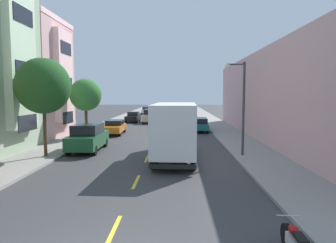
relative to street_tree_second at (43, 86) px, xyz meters
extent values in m
plane|color=#38383A|center=(6.40, 18.08, -4.53)|extent=(160.00, 160.00, 0.00)
cube|color=gray|center=(-0.70, 16.08, -4.46)|extent=(3.20, 120.00, 0.14)
cube|color=gray|center=(13.50, 16.08, -4.46)|extent=(3.20, 120.00, 0.14)
cube|color=yellow|center=(6.40, -9.92, -4.53)|extent=(0.14, 2.20, 0.01)
cube|color=yellow|center=(6.40, -4.92, -4.53)|extent=(0.14, 2.20, 0.01)
cube|color=yellow|center=(6.40, 0.08, -4.53)|extent=(0.14, 2.20, 0.01)
cube|color=yellow|center=(6.40, 5.08, -4.53)|extent=(0.14, 2.20, 0.01)
cube|color=yellow|center=(6.40, 10.08, -4.53)|extent=(0.14, 2.20, 0.01)
cube|color=yellow|center=(6.40, 15.08, -4.53)|extent=(0.14, 2.20, 0.01)
cube|color=yellow|center=(6.40, 20.08, -4.53)|extent=(0.14, 2.20, 0.01)
cube|color=yellow|center=(6.40, 25.08, -4.53)|extent=(0.14, 2.20, 0.01)
cube|color=yellow|center=(6.40, 30.08, -4.53)|extent=(0.14, 2.20, 0.01)
cube|color=yellow|center=(6.40, 35.08, -4.53)|extent=(0.14, 2.20, 0.01)
cube|color=beige|center=(-2.02, 1.32, 1.80)|extent=(0.55, 3.26, 9.15)
cube|color=#1E232D|center=(-1.73, 1.32, -2.42)|extent=(0.04, 2.48, 1.10)
cube|color=#1E232D|center=(-1.73, 1.32, 1.10)|extent=(0.04, 2.48, 1.10)
cube|color=#1E232D|center=(-1.73, 1.32, 4.62)|extent=(0.04, 2.48, 1.10)
cube|color=#FECACA|center=(-2.55, 8.78, 6.16)|extent=(0.60, 7.25, 0.44)
cube|color=#FECACA|center=(-2.02, 8.78, 1.12)|extent=(0.55, 3.26, 8.17)
cube|color=#1E232D|center=(-1.73, 8.78, -2.65)|extent=(0.04, 2.48, 1.10)
cube|color=#1E232D|center=(-1.73, 8.78, 0.50)|extent=(0.04, 2.48, 1.10)
cube|color=#1E232D|center=(-1.73, 8.78, 3.64)|extent=(0.04, 2.48, 1.10)
cube|color=#CC9E9E|center=(20.10, 8.08, -0.68)|extent=(10.00, 36.00, 7.71)
cylinder|color=#47331E|center=(0.00, 0.00, -2.84)|extent=(0.21, 0.21, 3.11)
ellipsoid|color=#1E4C1E|center=(0.00, 0.00, 0.01)|extent=(3.33, 3.33, 3.45)
cylinder|color=#47331E|center=(0.00, 8.59, -3.02)|extent=(0.26, 0.26, 2.76)
ellipsoid|color=#2D6B2D|center=(0.00, 8.59, -0.55)|extent=(2.85, 2.85, 2.91)
cylinder|color=#38383D|center=(12.50, 0.66, -1.44)|extent=(0.16, 0.16, 5.91)
cylinder|color=#38383D|center=(11.95, 0.66, 1.36)|extent=(1.10, 0.10, 0.10)
ellipsoid|color=silver|center=(11.45, 0.66, 1.26)|extent=(0.44, 0.28, 0.20)
cube|color=white|center=(8.16, -0.83, -2.47)|extent=(2.61, 6.06, 2.81)
cube|color=white|center=(8.31, 3.31, -2.77)|extent=(2.37, 1.98, 2.20)
cube|color=black|center=(8.34, 4.20, -2.29)|extent=(2.02, 0.15, 0.97)
cube|color=black|center=(8.06, -3.74, -4.10)|extent=(2.40, 0.25, 0.24)
cylinder|color=black|center=(9.37, 3.32, -4.05)|extent=(0.31, 0.97, 0.96)
cylinder|color=black|center=(7.25, 3.39, -4.05)|extent=(0.31, 0.97, 0.96)
cylinder|color=black|center=(9.16, -2.66, -4.05)|extent=(0.31, 0.97, 0.96)
cylinder|color=black|center=(7.04, -2.59, -4.05)|extent=(0.31, 0.97, 0.96)
cylinder|color=black|center=(9.20, -1.56, -4.05)|extent=(0.31, 0.97, 0.96)
cylinder|color=black|center=(7.08, -1.49, -4.05)|extent=(0.31, 0.97, 0.96)
cube|color=silver|center=(2.12, 43.00, -3.89)|extent=(1.96, 4.75, 0.62)
cube|color=black|center=(2.13, 43.38, -3.31)|extent=(1.68, 2.87, 0.55)
cylinder|color=black|center=(1.28, 41.43, -4.20)|extent=(0.24, 0.67, 0.66)
cylinder|color=black|center=(2.88, 41.38, -4.20)|extent=(0.24, 0.67, 0.66)
cylinder|color=black|center=(1.37, 44.62, -4.20)|extent=(0.24, 0.67, 0.66)
cylinder|color=black|center=(2.97, 44.58, -4.20)|extent=(0.24, 0.67, 0.66)
cube|color=black|center=(1.94, 24.58, -3.89)|extent=(1.86, 4.05, 0.62)
cube|color=black|center=(1.95, 25.06, -3.31)|extent=(1.58, 1.72, 0.55)
cylinder|color=black|center=(1.14, 23.24, -4.20)|extent=(0.24, 0.67, 0.66)
cylinder|color=black|center=(2.66, 23.20, -4.20)|extent=(0.24, 0.67, 0.66)
cylinder|color=black|center=(1.22, 25.96, -4.20)|extent=(0.24, 0.67, 0.66)
cylinder|color=black|center=(2.74, 25.92, -4.20)|extent=(0.24, 0.67, 0.66)
cube|color=#195B60|center=(10.72, 14.12, -3.89)|extent=(1.94, 4.75, 0.62)
cube|color=black|center=(10.71, 13.75, -3.31)|extent=(1.67, 2.86, 0.55)
cylinder|color=black|center=(11.56, 15.70, -4.20)|extent=(0.24, 0.67, 0.66)
cylinder|color=black|center=(9.96, 15.74, -4.20)|extent=(0.24, 0.67, 0.66)
cylinder|color=black|center=(11.48, 12.51, -4.20)|extent=(0.24, 0.67, 0.66)
cylinder|color=black|center=(9.88, 12.55, -4.20)|extent=(0.24, 0.67, 0.66)
cube|color=#B2B5BA|center=(10.60, 34.30, -3.89)|extent=(1.84, 4.71, 0.62)
cube|color=black|center=(10.60, 33.92, -3.31)|extent=(1.62, 2.83, 0.55)
cylinder|color=black|center=(11.39, 35.90, -4.20)|extent=(0.22, 0.66, 0.66)
cylinder|color=black|center=(9.79, 35.89, -4.20)|extent=(0.22, 0.66, 0.66)
cylinder|color=black|center=(11.41, 32.71, -4.20)|extent=(0.22, 0.66, 0.66)
cylinder|color=black|center=(9.81, 32.70, -4.20)|extent=(0.22, 0.66, 0.66)
cube|color=orange|center=(1.97, 11.45, -3.90)|extent=(1.91, 4.54, 0.60)
cube|color=black|center=(1.96, 11.67, -3.35)|extent=(1.64, 2.20, 0.50)
cylinder|color=black|center=(1.22, 9.90, -4.20)|extent=(0.24, 0.67, 0.66)
cylinder|color=black|center=(2.80, 9.94, -4.20)|extent=(0.24, 0.67, 0.66)
cylinder|color=black|center=(1.14, 12.96, -4.20)|extent=(0.24, 0.67, 0.66)
cylinder|color=black|center=(2.72, 13.00, -4.20)|extent=(0.24, 0.67, 0.66)
cube|color=#194C28|center=(1.96, 2.54, -3.75)|extent=(2.04, 4.84, 0.90)
cube|color=black|center=(1.96, 2.54, -2.95)|extent=(1.77, 2.82, 0.70)
cylinder|color=black|center=(1.13, 0.90, -4.20)|extent=(0.23, 0.66, 0.66)
cylinder|color=black|center=(2.86, 0.93, -4.20)|extent=(0.23, 0.66, 0.66)
cylinder|color=black|center=(1.06, 4.16, -4.20)|extent=(0.23, 0.66, 0.66)
cylinder|color=black|center=(2.79, 4.19, -4.20)|extent=(0.23, 0.66, 0.66)
cube|color=#333338|center=(10.81, 40.23, -3.80)|extent=(2.05, 5.32, 0.80)
cube|color=black|center=(10.80, 41.39, -3.10)|extent=(1.77, 1.61, 0.60)
cylinder|color=black|center=(11.69, 42.04, -4.20)|extent=(0.23, 0.66, 0.66)
cylinder|color=black|center=(9.91, 42.02, -4.20)|extent=(0.23, 0.66, 0.66)
cylinder|color=black|center=(11.72, 38.43, -4.20)|extent=(0.23, 0.66, 0.66)
cylinder|color=black|center=(9.94, 38.41, -4.20)|extent=(0.23, 0.66, 0.66)
cube|color=tan|center=(4.60, 23.69, -3.75)|extent=(1.95, 4.80, 0.90)
cube|color=black|center=(4.60, 23.69, -2.95)|extent=(1.72, 2.78, 0.70)
cylinder|color=black|center=(3.74, 22.06, -4.20)|extent=(0.22, 0.66, 0.66)
cylinder|color=black|center=(5.47, 22.06, -4.20)|extent=(0.22, 0.66, 0.66)
cylinder|color=black|center=(3.74, 25.32, -4.20)|extent=(0.22, 0.66, 0.66)
cylinder|color=black|center=(5.47, 25.32, -4.20)|extent=(0.22, 0.66, 0.66)
cylinder|color=black|center=(11.18, -10.65, -4.23)|extent=(0.17, 0.61, 0.60)
ellipsoid|color=maroon|center=(11.16, -11.20, -3.85)|extent=(0.24, 0.48, 0.22)
cube|color=black|center=(11.14, -11.63, -3.83)|extent=(0.24, 0.53, 0.10)
cylinder|color=silver|center=(11.18, -10.76, -3.65)|extent=(0.62, 0.06, 0.03)
camera|label=1|loc=(8.26, -18.34, -0.52)|focal=31.89mm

